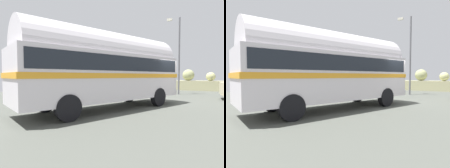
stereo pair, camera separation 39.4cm
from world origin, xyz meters
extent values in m
cube|color=#4B4D47|center=(0.00, 0.00, 0.01)|extent=(32.00, 26.00, 0.02)
cube|color=tan|center=(0.00, 11.80, 0.55)|extent=(31.36, 1.80, 1.10)
cube|color=tan|center=(-13.18, 11.37, 1.59)|extent=(1.15, 1.24, 0.99)
cube|color=tan|center=(-10.20, 11.69, 1.79)|extent=(1.52, 1.48, 1.38)
cube|color=tan|center=(-7.86, 12.05, 1.61)|extent=(1.17, 1.27, 1.02)
sphere|color=#9BA06A|center=(-5.78, 12.29, 1.64)|extent=(1.09, 1.09, 1.09)
cube|color=#9EA96E|center=(-2.26, 11.92, 1.62)|extent=(1.27, 1.16, 1.03)
sphere|color=#9B9F6C|center=(0.58, 11.79, 1.74)|extent=(1.28, 1.28, 1.28)
sphere|color=tan|center=(2.84, 11.54, 1.56)|extent=(0.93, 0.93, 0.93)
cylinder|color=black|center=(-1.85, -0.34, 0.50)|extent=(0.63, 0.99, 0.96)
cylinder|color=black|center=(0.19, -1.18, 0.50)|extent=(0.63, 0.99, 0.96)
cylinder|color=black|center=(-3.84, -5.15, 0.50)|extent=(0.63, 0.99, 0.96)
cylinder|color=black|center=(-1.80, -6.00, 0.50)|extent=(0.63, 0.99, 0.96)
cube|color=silver|center=(-1.82, -3.17, 1.57)|extent=(5.43, 8.68, 2.10)
cylinder|color=silver|center=(-1.82, -3.17, 2.62)|extent=(5.11, 8.29, 2.20)
cube|color=orange|center=(-1.82, -3.17, 1.63)|extent=(5.50, 8.78, 0.20)
cube|color=black|center=(-1.82, -3.17, 2.15)|extent=(5.33, 8.38, 0.64)
cube|color=silver|center=(-0.19, 0.78, 0.70)|extent=(2.17, 1.02, 0.28)
cylinder|color=#5B5B60|center=(0.30, 5.91, 3.33)|extent=(0.14, 0.14, 6.65)
cube|color=beige|center=(-0.53, 5.85, 6.55)|extent=(0.44, 0.24, 0.18)
camera|label=1|loc=(2.46, -10.88, 1.60)|focal=29.29mm
camera|label=2|loc=(2.80, -10.69, 1.60)|focal=29.29mm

